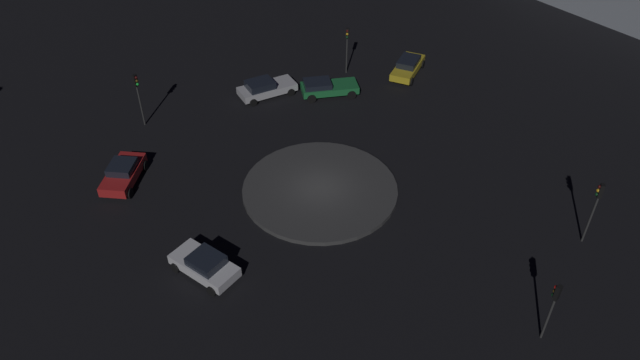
{
  "coord_description": "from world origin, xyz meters",
  "views": [
    {
      "loc": [
        9.78,
        -28.16,
        25.17
      ],
      "look_at": [
        0.0,
        0.0,
        0.91
      ],
      "focal_mm": 33.65,
      "sensor_mm": 36.0,
      "label": 1
    }
  ],
  "objects_px": {
    "car_yellow": "(408,66)",
    "traffic_light_east": "(596,202)",
    "car_silver": "(265,88)",
    "traffic_light_west": "(138,90)",
    "traffic_light_southeast": "(554,301)",
    "traffic_light_north": "(347,42)",
    "car_red": "(123,173)",
    "car_green": "(327,87)",
    "car_white": "(205,265)"
  },
  "relations": [
    {
      "from": "car_red",
      "to": "traffic_light_north",
      "type": "xyz_separation_m",
      "value": [
        9.47,
        18.89,
        2.13
      ]
    },
    {
      "from": "traffic_light_east",
      "to": "traffic_light_west",
      "type": "relative_size",
      "value": 1.02
    },
    {
      "from": "car_green",
      "to": "traffic_light_west",
      "type": "distance_m",
      "value": 14.52
    },
    {
      "from": "car_red",
      "to": "traffic_light_west",
      "type": "height_order",
      "value": "traffic_light_west"
    },
    {
      "from": "car_white",
      "to": "car_yellow",
      "type": "bearing_deg",
      "value": -84.81
    },
    {
      "from": "traffic_light_southeast",
      "to": "car_yellow",
      "type": "bearing_deg",
      "value": -36.39
    },
    {
      "from": "car_green",
      "to": "traffic_light_north",
      "type": "xyz_separation_m",
      "value": [
        0.4,
        4.0,
        2.17
      ]
    },
    {
      "from": "traffic_light_west",
      "to": "traffic_light_southeast",
      "type": "bearing_deg",
      "value": -7.85
    },
    {
      "from": "traffic_light_east",
      "to": "traffic_light_southeast",
      "type": "xyz_separation_m",
      "value": [
        -1.9,
        -7.88,
        -0.31
      ]
    },
    {
      "from": "car_white",
      "to": "car_red",
      "type": "bearing_deg",
      "value": -14.34
    },
    {
      "from": "traffic_light_west",
      "to": "car_red",
      "type": "bearing_deg",
      "value": -57.67
    },
    {
      "from": "car_silver",
      "to": "traffic_light_southeast",
      "type": "xyz_separation_m",
      "value": [
        22.25,
        -16.93,
        2.03
      ]
    },
    {
      "from": "traffic_light_west",
      "to": "car_white",
      "type": "bearing_deg",
      "value": -35.06
    },
    {
      "from": "car_yellow",
      "to": "car_white",
      "type": "distance_m",
      "value": 26.44
    },
    {
      "from": "traffic_light_east",
      "to": "car_silver",
      "type": "bearing_deg",
      "value": -23.2
    },
    {
      "from": "traffic_light_west",
      "to": "traffic_light_north",
      "type": "xyz_separation_m",
      "value": [
        11.92,
        12.53,
        -0.11
      ]
    },
    {
      "from": "car_yellow",
      "to": "traffic_light_north",
      "type": "height_order",
      "value": "traffic_light_north"
    },
    {
      "from": "car_white",
      "to": "traffic_light_east",
      "type": "height_order",
      "value": "traffic_light_east"
    },
    {
      "from": "car_green",
      "to": "traffic_light_north",
      "type": "bearing_deg",
      "value": 54.85
    },
    {
      "from": "car_yellow",
      "to": "traffic_light_west",
      "type": "bearing_deg",
      "value": 134.35
    },
    {
      "from": "traffic_light_east",
      "to": "traffic_light_north",
      "type": "bearing_deg",
      "value": -40.28
    },
    {
      "from": "car_yellow",
      "to": "traffic_light_west",
      "type": "distance_m",
      "value": 22.06
    },
    {
      "from": "car_yellow",
      "to": "traffic_light_east",
      "type": "xyz_separation_m",
      "value": [
        14.17,
        -16.23,
        2.32
      ]
    },
    {
      "from": "traffic_light_east",
      "to": "car_red",
      "type": "bearing_deg",
      "value": 5.55
    },
    {
      "from": "traffic_light_west",
      "to": "traffic_light_north",
      "type": "distance_m",
      "value": 17.29
    },
    {
      "from": "car_green",
      "to": "traffic_light_east",
      "type": "xyz_separation_m",
      "value": [
        19.55,
        -10.76,
        2.34
      ]
    },
    {
      "from": "car_silver",
      "to": "car_red",
      "type": "distance_m",
      "value": 13.92
    },
    {
      "from": "traffic_light_east",
      "to": "car_white",
      "type": "bearing_deg",
      "value": 23.26
    },
    {
      "from": "car_silver",
      "to": "traffic_light_west",
      "type": "bearing_deg",
      "value": 177.06
    },
    {
      "from": "car_silver",
      "to": "car_green",
      "type": "relative_size",
      "value": 0.96
    },
    {
      "from": "car_white",
      "to": "traffic_light_east",
      "type": "relative_size",
      "value": 0.99
    },
    {
      "from": "car_white",
      "to": "car_green",
      "type": "distance_m",
      "value": 20.37
    },
    {
      "from": "car_yellow",
      "to": "traffic_light_southeast",
      "type": "distance_m",
      "value": 27.13
    },
    {
      "from": "car_red",
      "to": "car_white",
      "type": "relative_size",
      "value": 1.02
    },
    {
      "from": "car_silver",
      "to": "car_white",
      "type": "bearing_deg",
      "value": -124.3
    },
    {
      "from": "car_white",
      "to": "car_silver",
      "type": "bearing_deg",
      "value": -59.39
    },
    {
      "from": "car_white",
      "to": "traffic_light_southeast",
      "type": "relative_size",
      "value": 1.11
    },
    {
      "from": "car_yellow",
      "to": "traffic_light_southeast",
      "type": "bearing_deg",
      "value": -148.32
    },
    {
      "from": "car_yellow",
      "to": "car_green",
      "type": "bearing_deg",
      "value": 140.23
    },
    {
      "from": "traffic_light_west",
      "to": "traffic_light_north",
      "type": "bearing_deg",
      "value": 57.7
    },
    {
      "from": "car_red",
      "to": "car_white",
      "type": "bearing_deg",
      "value": -134.72
    },
    {
      "from": "car_silver",
      "to": "car_yellow",
      "type": "distance_m",
      "value": 12.29
    },
    {
      "from": "car_red",
      "to": "car_green",
      "type": "distance_m",
      "value": 17.44
    },
    {
      "from": "traffic_light_west",
      "to": "traffic_light_southeast",
      "type": "xyz_separation_m",
      "value": [
        29.17,
        -10.12,
        -0.25
      ]
    },
    {
      "from": "traffic_light_west",
      "to": "traffic_light_north",
      "type": "height_order",
      "value": "traffic_light_west"
    },
    {
      "from": "car_yellow",
      "to": "traffic_light_east",
      "type": "bearing_deg",
      "value": -134.17
    },
    {
      "from": "car_silver",
      "to": "car_green",
      "type": "distance_m",
      "value": 4.91
    },
    {
      "from": "traffic_light_north",
      "to": "traffic_light_west",
      "type": "bearing_deg",
      "value": -54.62
    },
    {
      "from": "car_silver",
      "to": "car_white",
      "type": "distance_m",
      "value": 19.16
    },
    {
      "from": "traffic_light_southeast",
      "to": "traffic_light_north",
      "type": "bearing_deg",
      "value": -26.06
    }
  ]
}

